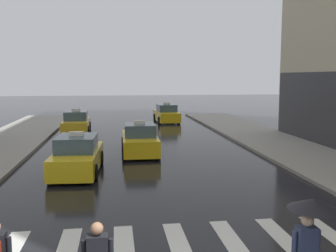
% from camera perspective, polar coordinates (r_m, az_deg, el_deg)
% --- Properties ---
extents(crosswalk_markings, '(11.30, 2.80, 0.01)m').
position_cam_1_polar(crosswalk_markings, '(9.83, 1.70, -17.34)').
color(crosswalk_markings, silver).
rests_on(crosswalk_markings, ground).
extents(taxi_lead, '(2.09, 4.62, 1.80)m').
position_cam_1_polar(taxi_lead, '(16.91, -13.36, -4.40)').
color(taxi_lead, yellow).
rests_on(taxi_lead, ground).
extents(taxi_second, '(1.95, 4.55, 1.80)m').
position_cam_1_polar(taxi_second, '(20.66, -4.24, -2.10)').
color(taxi_second, yellow).
rests_on(taxi_second, ground).
extents(taxi_third, '(1.99, 4.57, 1.80)m').
position_cam_1_polar(taxi_third, '(28.91, -13.50, 0.42)').
color(taxi_third, gold).
rests_on(taxi_third, ground).
extents(taxi_fourth, '(2.09, 4.61, 1.80)m').
position_cam_1_polar(taxi_fourth, '(34.88, -0.24, 1.78)').
color(taxi_fourth, yellow).
rests_on(taxi_fourth, ground).
extents(pedestrian_with_umbrella, '(0.96, 0.96, 1.94)m').
position_cam_1_polar(pedestrian_with_umbrella, '(7.58, 20.58, -13.17)').
color(pedestrian_with_umbrella, '#473D33').
rests_on(pedestrian_with_umbrella, ground).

